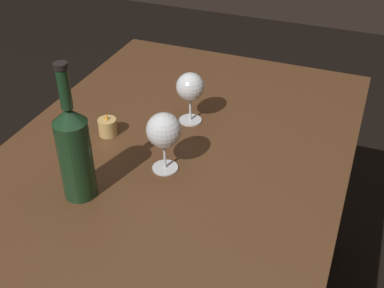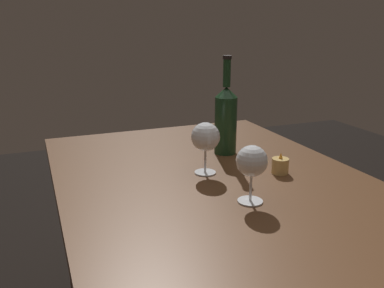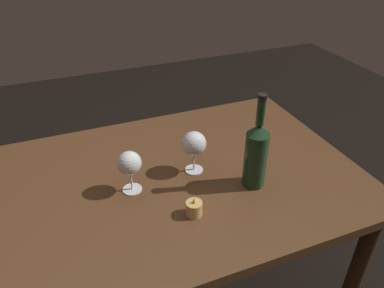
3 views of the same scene
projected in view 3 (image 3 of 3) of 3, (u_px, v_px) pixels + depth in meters
The scene contains 5 objects.
dining_table at pixel (178, 195), 1.37m from camera, with size 1.30×0.90×0.74m.
wine_glass_left at pixel (129, 164), 1.19m from camera, with size 0.08×0.08×0.15m.
wine_glass_right at pixel (194, 144), 1.29m from camera, with size 0.09×0.09×0.16m.
wine_bottle at pixel (256, 153), 1.21m from camera, with size 0.08×0.08×0.34m.
votive_candle at pixel (194, 209), 1.14m from camera, with size 0.05×0.05×0.07m.
Camera 3 is at (0.34, 0.99, 1.55)m, focal length 34.38 mm.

